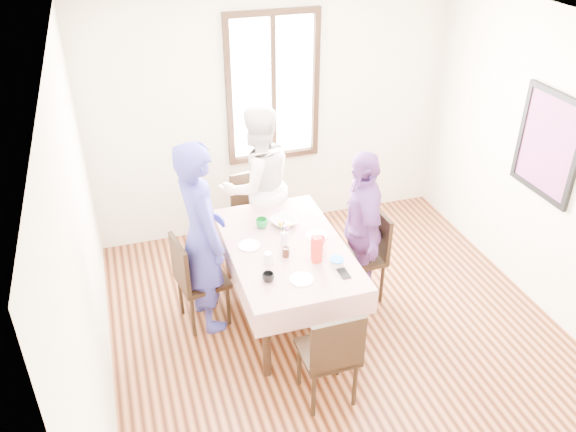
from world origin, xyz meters
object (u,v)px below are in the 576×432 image
object	(u,v)px
chair_left	(202,280)
person_right	(360,228)
chair_right	(360,257)
person_left	(201,237)
person_far	(256,185)
chair_far	(257,217)
dining_table	(286,281)
chair_near	(327,352)

from	to	relation	value
chair_left	person_right	distance (m)	1.52
chair_left	chair_right	size ratio (longest dim) A/B	1.00
person_left	chair_right	bearing A→B (deg)	-104.64
chair_right	person_far	size ratio (longest dim) A/B	0.53
chair_left	person_left	distance (m)	0.45
chair_far	dining_table	bearing A→B (deg)	81.32
chair_near	person_far	world-z (taller)	person_far
chair_right	chair_far	world-z (taller)	same
chair_near	person_far	bearing A→B (deg)	89.71
chair_left	person_far	size ratio (longest dim) A/B	0.53
person_right	chair_far	bearing A→B (deg)	-133.37
dining_table	chair_near	size ratio (longest dim) A/B	1.69
chair_far	chair_near	bearing A→B (deg)	81.32
dining_table	person_left	xyz separation A→B (m)	(-0.73, 0.14, 0.53)
chair_right	chair_near	xyz separation A→B (m)	(-0.75, -1.11, 0.00)
dining_table	person_right	xyz separation A→B (m)	(0.73, 0.05, 0.41)
chair_right	person_left	bearing A→B (deg)	84.17
person_left	chair_near	bearing A→B (deg)	-159.64
chair_left	chair_right	world-z (taller)	same
chair_right	chair_far	xyz separation A→B (m)	(-0.75, 1.01, 0.00)
chair_left	chair_near	xyz separation A→B (m)	(0.75, -1.20, 0.00)
person_left	person_right	world-z (taller)	person_left
chair_right	person_right	distance (m)	0.33
chair_right	chair_near	bearing A→B (deg)	143.72
chair_left	chair_right	distance (m)	1.51
person_left	person_right	xyz separation A→B (m)	(1.46, -0.10, -0.12)
chair_near	person_right	bearing A→B (deg)	56.26
chair_near	chair_right	bearing A→B (deg)	55.54
dining_table	chair_right	world-z (taller)	chair_right
chair_left	chair_far	size ratio (longest dim) A/B	1.00
person_left	person_right	bearing A→B (deg)	-104.69
dining_table	person_far	distance (m)	1.15
dining_table	chair_right	xyz separation A→B (m)	(0.75, 0.05, 0.08)
dining_table	chair_far	size ratio (longest dim) A/B	1.69
chair_left	person_left	world-z (taller)	person_left
chair_near	person_left	world-z (taller)	person_left
dining_table	person_right	world-z (taller)	person_right
chair_left	dining_table	bearing A→B (deg)	69.37
dining_table	chair_far	distance (m)	1.06
chair_near	chair_far	bearing A→B (deg)	89.71
person_far	person_right	size ratio (longest dim) A/B	1.10
chair_right	person_right	xyz separation A→B (m)	(-0.02, 0.00, 0.33)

